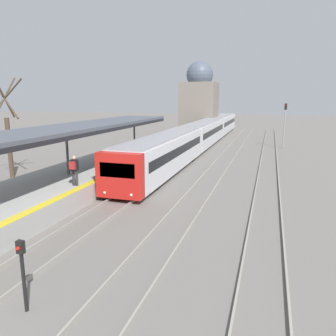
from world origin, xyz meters
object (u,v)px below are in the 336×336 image
at_px(train_near, 203,132).
at_px(signal_post_near, 23,269).
at_px(signal_mast_far, 285,120).
at_px(person_on_platform, 74,168).

xyz_separation_m(train_near, signal_post_near, (1.71, -33.16, -0.36)).
bearing_deg(signal_post_near, signal_mast_far, 77.27).
relative_size(person_on_platform, train_near, 0.03).
bearing_deg(person_on_platform, train_near, 84.99).
bearing_deg(signal_post_near, person_on_platform, 114.51).
bearing_deg(train_near, signal_post_near, -87.05).
bearing_deg(person_on_platform, signal_mast_far, 65.58).
relative_size(person_on_platform, signal_mast_far, 0.32).
height_order(person_on_platform, train_near, train_near).
bearing_deg(signal_mast_far, person_on_platform, -114.42).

